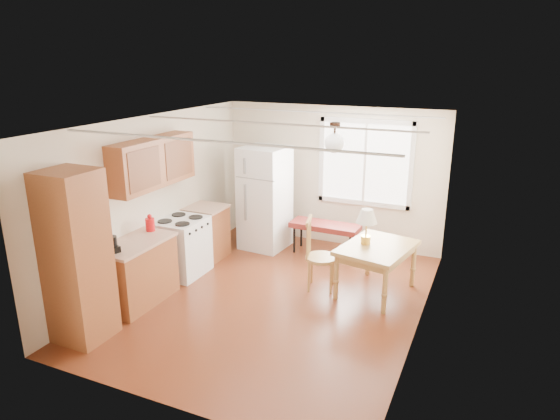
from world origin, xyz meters
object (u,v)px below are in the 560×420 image
Objects in this scene: dining_table at (377,252)px; bench at (325,227)px; refrigerator at (265,198)px; chair at (315,249)px.

bench is at bearing 147.53° from dining_table.
dining_table is (2.26, -1.01, -0.29)m from refrigerator.
refrigerator reaches higher than bench.
dining_table is at bearing 1.06° from chair.
dining_table is 0.89m from chair.
refrigerator is 1.69× the size of chair.
chair is (1.40, -1.23, -0.29)m from refrigerator.
bench is 1.37m from chair.
dining_table is at bearing -42.38° from bench.
chair is at bearing -36.92° from refrigerator.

